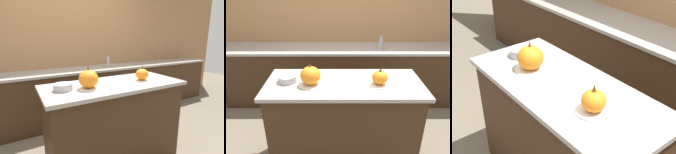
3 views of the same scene
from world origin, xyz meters
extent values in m
cube|color=#382314|center=(0.00, 0.00, 0.45)|extent=(1.43, 0.58, 0.91)
cube|color=gray|center=(0.00, 0.00, 0.93)|extent=(1.49, 0.64, 0.03)
cube|color=#382314|center=(0.00, 1.27, 0.43)|extent=(6.00, 0.56, 0.85)
cylinder|color=silver|center=(-0.31, -0.05, 0.95)|extent=(0.23, 0.23, 0.01)
ellipsoid|color=orange|center=(-0.31, -0.05, 1.04)|extent=(0.18, 0.18, 0.17)
cone|color=brown|center=(-0.31, -0.05, 1.14)|extent=(0.02, 0.02, 0.05)
cylinder|color=silver|center=(0.33, -0.05, 0.95)|extent=(0.21, 0.21, 0.01)
ellipsoid|color=orange|center=(0.33, -0.05, 1.01)|extent=(0.14, 0.14, 0.13)
cone|color=brown|center=(0.33, -0.05, 1.10)|extent=(0.03, 0.03, 0.05)
cylinder|color=#ADADB2|center=(-0.54, 0.01, 0.97)|extent=(0.17, 0.17, 0.06)
camera|label=1|loc=(-0.90, -1.54, 1.42)|focal=28.00mm
camera|label=2|loc=(-0.06, -1.86, 1.87)|focal=35.00mm
camera|label=3|loc=(1.34, -1.07, 2.00)|focal=50.00mm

